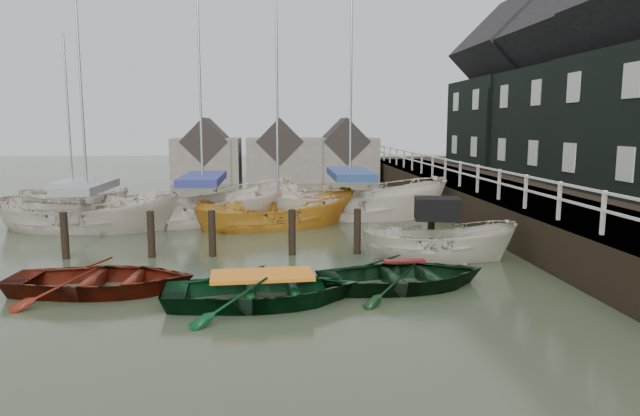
{
  "coord_description": "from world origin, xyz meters",
  "views": [
    {
      "loc": [
        0.74,
        -14.01,
        3.95
      ],
      "look_at": [
        2.07,
        3.25,
        1.4
      ],
      "focal_mm": 32.0,
      "sensor_mm": 36.0,
      "label": 1
    }
  ],
  "objects": [
    {
      "name": "far_sheds",
      "position": [
        0.83,
        26.0,
        1.86
      ],
      "size": [
        14.0,
        4.08,
        4.39
      ],
      "color": "#665B51",
      "rests_on": "ground"
    },
    {
      "name": "quay_houses",
      "position": [
        14.99,
        8.66,
        5.68
      ],
      "size": [
        6.52,
        28.14,
        10.01
      ],
      "color": "black",
      "rests_on": "ground"
    },
    {
      "name": "sailboat_a",
      "position": [
        -6.37,
        7.88,
        0.06
      ],
      "size": [
        7.39,
        3.75,
        10.37
      ],
      "rotation": [
        0.0,
        0.0,
        1.41
      ],
      "color": "#BCAEA1",
      "rests_on": "ground"
    },
    {
      "name": "land_strip",
      "position": [
        15.0,
        10.0,
        0.0
      ],
      "size": [
        14.0,
        38.0,
        1.5
      ],
      "primitive_type": "cube",
      "color": "black",
      "rests_on": "ground"
    },
    {
      "name": "ground",
      "position": [
        0.0,
        0.0,
        0.0
      ],
      "size": [
        120.0,
        120.0,
        0.0
      ],
      "primitive_type": "plane",
      "color": "#323C26",
      "rests_on": "ground"
    },
    {
      "name": "rowboat_dkgreen",
      "position": [
        3.82,
        -0.73,
        0.0
      ],
      "size": [
        4.56,
        3.55,
        0.87
      ],
      "primitive_type": "imported",
      "rotation": [
        0.0,
        0.0,
        1.71
      ],
      "color": "black",
      "rests_on": "ground"
    },
    {
      "name": "motorboat",
      "position": [
        5.48,
        2.13,
        0.09
      ],
      "size": [
        4.71,
        2.47,
        2.67
      ],
      "rotation": [
        0.0,
        0.0,
        1.39
      ],
      "color": "beige",
      "rests_on": "ground"
    },
    {
      "name": "pier",
      "position": [
        9.48,
        10.0,
        0.71
      ],
      "size": [
        3.04,
        32.0,
        2.7
      ],
      "color": "black",
      "rests_on": "ground"
    },
    {
      "name": "mooring_pilings",
      "position": [
        -1.11,
        3.0,
        0.5
      ],
      "size": [
        13.72,
        0.22,
        1.8
      ],
      "color": "black",
      "rests_on": "ground"
    },
    {
      "name": "sailboat_b",
      "position": [
        -2.22,
        9.16,
        0.06
      ],
      "size": [
        8.31,
        5.38,
        13.08
      ],
      "rotation": [
        0.0,
        0.0,
        1.92
      ],
      "color": "beige",
      "rests_on": "ground"
    },
    {
      "name": "sailboat_d",
      "position": [
        3.88,
        9.99,
        0.06
      ],
      "size": [
        8.5,
        4.01,
        12.53
      ],
      "rotation": [
        0.0,
        0.0,
        1.45
      ],
      "color": "beige",
      "rests_on": "ground"
    },
    {
      "name": "rowboat_red",
      "position": [
        -3.4,
        -0.56,
        0.0
      ],
      "size": [
        4.45,
        3.27,
        0.9
      ],
      "primitive_type": "imported",
      "rotation": [
        0.0,
        0.0,
        1.53
      ],
      "color": "#5A190C",
      "rests_on": "ground"
    },
    {
      "name": "sailboat_e",
      "position": [
        -8.39,
        12.21,
        0.06
      ],
      "size": [
        5.96,
        3.76,
        8.93
      ],
      "rotation": [
        0.0,
        0.0,
        1.25
      ],
      "color": "#BCB8A1",
      "rests_on": "ground"
    },
    {
      "name": "rowboat_green",
      "position": [
        0.41,
        -1.72,
        0.0
      ],
      "size": [
        4.56,
        3.42,
        0.9
      ],
      "primitive_type": "imported",
      "rotation": [
        0.0,
        0.0,
        1.65
      ],
      "color": "black",
      "rests_on": "ground"
    },
    {
      "name": "sailboat_c",
      "position": [
        0.8,
        8.04,
        0.01
      ],
      "size": [
        6.95,
        4.38,
        11.23
      ],
      "rotation": [
        0.0,
        0.0,
        1.89
      ],
      "color": "#B77A22",
      "rests_on": "ground"
    }
  ]
}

